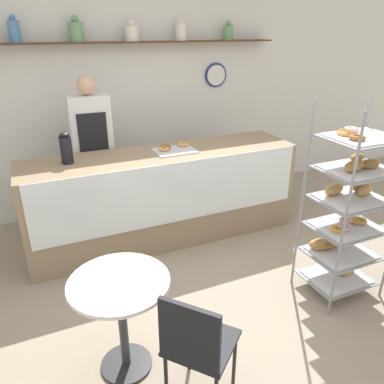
{
  "coord_description": "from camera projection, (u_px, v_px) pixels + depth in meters",
  "views": [
    {
      "loc": [
        -1.24,
        -2.38,
        2.19
      ],
      "look_at": [
        0.0,
        0.4,
        0.85
      ],
      "focal_mm": 35.0,
      "sensor_mm": 36.0,
      "label": 1
    }
  ],
  "objects": [
    {
      "name": "pastry_rack",
      "position": [
        347.0,
        211.0,
        3.13
      ],
      "size": [
        0.61,
        0.5,
        1.69
      ],
      "color": "gray",
      "rests_on": "ground_plane"
    },
    {
      "name": "person_worker",
      "position": [
        93.0,
        150.0,
        4.11
      ],
      "size": [
        0.43,
        0.23,
        1.74
      ],
      "color": "#282833",
      "rests_on": "ground_plane"
    },
    {
      "name": "back_wall",
      "position": [
        133.0,
        100.0,
        4.65
      ],
      "size": [
        10.0,
        0.3,
        2.7
      ],
      "color": "white",
      "rests_on": "ground_plane"
    },
    {
      "name": "donut_tray_counter",
      "position": [
        173.0,
        149.0,
        3.96
      ],
      "size": [
        0.43,
        0.33,
        0.05
      ],
      "color": "silver",
      "rests_on": "display_counter"
    },
    {
      "name": "display_counter",
      "position": [
        164.0,
        196.0,
        4.1
      ],
      "size": [
        2.9,
        0.72,
        1.0
      ],
      "color": "#937A5B",
      "rests_on": "ground_plane"
    },
    {
      "name": "cafe_chair",
      "position": [
        196.0,
        343.0,
        2.14
      ],
      "size": [
        0.54,
        0.54,
        0.87
      ],
      "rotation": [
        0.0,
        0.0,
        8.57
      ],
      "color": "black",
      "rests_on": "ground_plane"
    },
    {
      "name": "coffee_carafe",
      "position": [
        66.0,
        148.0,
        3.53
      ],
      "size": [
        0.11,
        0.11,
        0.3
      ],
      "color": "black",
      "rests_on": "display_counter"
    },
    {
      "name": "ground_plane",
      "position": [
        210.0,
        295.0,
        3.34
      ],
      "size": [
        14.0,
        14.0,
        0.0
      ],
      "primitive_type": "plane",
      "color": "gray"
    },
    {
      "name": "cafe_table",
      "position": [
        121.0,
        304.0,
        2.43
      ],
      "size": [
        0.65,
        0.65,
        0.73
      ],
      "color": "#262628",
      "rests_on": "ground_plane"
    }
  ]
}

